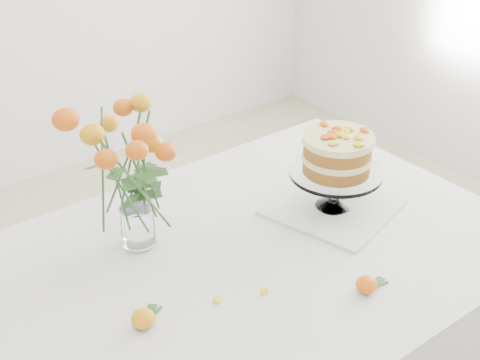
% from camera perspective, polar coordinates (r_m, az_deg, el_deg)
% --- Properties ---
extents(table, '(1.43, 0.93, 0.76)m').
position_cam_1_polar(table, '(1.65, -0.58, -9.02)').
color(table, '#A27E5E').
rests_on(table, ground).
extents(napkin, '(0.37, 0.37, 0.01)m').
position_cam_1_polar(napkin, '(1.80, 7.92, -2.31)').
color(napkin, white).
rests_on(napkin, table).
extents(cake_stand, '(0.24, 0.24, 0.22)m').
position_cam_1_polar(cake_stand, '(1.72, 8.27, 1.92)').
color(cake_stand, white).
rests_on(cake_stand, napkin).
extents(rose_vase, '(0.32, 0.32, 0.42)m').
position_cam_1_polar(rose_vase, '(1.54, -9.27, 2.11)').
color(rose_vase, white).
rests_on(rose_vase, table).
extents(loose_rose_near, '(0.09, 0.05, 0.04)m').
position_cam_1_polar(loose_rose_near, '(1.42, -8.26, -11.62)').
color(loose_rose_near, gold).
rests_on(loose_rose_near, table).
extents(loose_rose_far, '(0.09, 0.05, 0.04)m').
position_cam_1_polar(loose_rose_far, '(1.52, 10.75, -8.76)').
color(loose_rose_far, '#E9400B').
rests_on(loose_rose_far, table).
extents(stray_petal_a, '(0.03, 0.02, 0.00)m').
position_cam_1_polar(stray_petal_a, '(1.48, -1.97, -10.21)').
color(stray_petal_a, yellow).
rests_on(stray_petal_a, table).
extents(stray_petal_b, '(0.03, 0.02, 0.00)m').
position_cam_1_polar(stray_petal_b, '(1.50, 2.06, -9.48)').
color(stray_petal_b, yellow).
rests_on(stray_petal_b, table).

